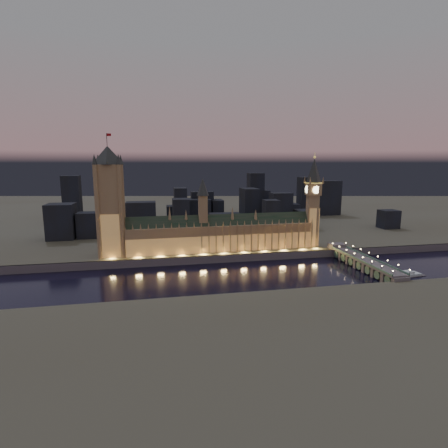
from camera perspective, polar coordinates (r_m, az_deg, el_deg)
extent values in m
plane|color=black|center=(325.17, 0.99, -8.30)|extent=(2000.00, 2000.00, 0.00)
cube|color=#4A4332|center=(830.33, -6.47, 3.13)|extent=(2000.00, 960.00, 8.00)
cube|color=#574D55|center=(362.47, -0.36, -5.70)|extent=(2000.00, 2.50, 8.00)
cube|color=#9F734D|center=(378.83, -0.41, -2.21)|extent=(200.44, 25.03, 28.00)
cube|color=#B88448|center=(370.10, -0.12, -3.30)|extent=(200.00, 0.50, 18.00)
cube|color=black|center=(375.61, -0.41, 0.32)|extent=(200.35, 21.30, 16.26)
cube|color=#9F734D|center=(370.54, -3.46, 2.21)|extent=(9.00, 9.00, 32.00)
cone|color=#2C2E2F|center=(368.01, -3.50, 6.07)|extent=(13.00, 13.00, 18.00)
cube|color=#9F734D|center=(363.77, -15.79, -3.11)|extent=(1.20, 1.20, 28.00)
cone|color=#9F734D|center=(361.01, -15.91, -0.45)|extent=(2.00, 2.00, 6.00)
cube|color=#9F734D|center=(363.17, -14.58, -3.07)|extent=(1.20, 1.20, 28.00)
cone|color=#9F734D|center=(360.41, -14.69, -0.41)|extent=(2.00, 2.00, 6.00)
cube|color=#9F734D|center=(362.74, -13.37, -3.03)|extent=(1.20, 1.20, 28.00)
cone|color=#9F734D|center=(359.97, -13.47, -0.38)|extent=(2.00, 2.00, 6.00)
cube|color=#9F734D|center=(362.46, -12.15, -3.00)|extent=(1.20, 1.20, 28.00)
cone|color=#9F734D|center=(359.69, -12.25, -0.34)|extent=(2.00, 2.00, 6.00)
cube|color=#9F734D|center=(362.35, -10.93, -2.96)|extent=(1.20, 1.20, 28.00)
cone|color=#9F734D|center=(359.58, -11.02, -0.29)|extent=(2.00, 2.00, 6.00)
cube|color=#9F734D|center=(362.41, -9.72, -2.92)|extent=(1.20, 1.20, 28.00)
cone|color=#9F734D|center=(359.63, -9.80, -0.25)|extent=(2.00, 2.00, 6.00)
cube|color=#9F734D|center=(362.62, -8.50, -2.88)|extent=(1.20, 1.20, 28.00)
cone|color=#9F734D|center=(359.85, -8.57, -0.21)|extent=(2.00, 2.00, 6.00)
cube|color=#9F734D|center=(363.00, -7.29, -2.83)|extent=(1.20, 1.20, 28.00)
cone|color=#9F734D|center=(360.23, -7.35, -0.17)|extent=(2.00, 2.00, 6.00)
cube|color=#9F734D|center=(363.54, -6.08, -2.79)|extent=(1.20, 1.20, 28.00)
cone|color=#9F734D|center=(360.78, -6.13, -0.13)|extent=(2.00, 2.00, 6.00)
cube|color=#9F734D|center=(364.24, -4.87, -2.74)|extent=(1.20, 1.20, 28.00)
cone|color=#9F734D|center=(361.49, -4.92, -0.09)|extent=(2.00, 2.00, 6.00)
cube|color=#9F734D|center=(365.11, -3.67, -2.70)|extent=(1.20, 1.20, 28.00)
cone|color=#9F734D|center=(362.36, -3.71, -0.05)|extent=(2.00, 2.00, 6.00)
cube|color=#9F734D|center=(366.13, -2.47, -2.65)|extent=(1.20, 1.20, 28.00)
cone|color=#9F734D|center=(363.39, -2.51, -0.01)|extent=(2.00, 2.00, 6.00)
cube|color=#9F734D|center=(367.31, -1.29, -2.60)|extent=(1.20, 1.20, 28.00)
cone|color=#9F734D|center=(364.58, -1.31, 0.03)|extent=(2.00, 2.00, 6.00)
cube|color=#9F734D|center=(368.65, -0.11, -2.55)|extent=(1.20, 1.20, 28.00)
cone|color=#9F734D|center=(365.93, -0.12, 0.07)|extent=(2.00, 2.00, 6.00)
cube|color=#9F734D|center=(370.14, 1.06, -2.50)|extent=(1.20, 1.20, 28.00)
cone|color=#9F734D|center=(367.43, 1.05, 0.11)|extent=(2.00, 2.00, 6.00)
cube|color=#9F734D|center=(371.79, 2.23, -2.45)|extent=(1.20, 1.20, 28.00)
cone|color=#9F734D|center=(369.09, 2.22, 0.15)|extent=(2.00, 2.00, 6.00)
cube|color=#9F734D|center=(373.59, 3.38, -2.40)|extent=(1.20, 1.20, 28.00)
cone|color=#9F734D|center=(370.90, 3.38, 0.18)|extent=(2.00, 2.00, 6.00)
cube|color=#9F734D|center=(375.54, 4.51, -2.35)|extent=(1.20, 1.20, 28.00)
cone|color=#9F734D|center=(372.86, 4.52, 0.22)|extent=(2.00, 2.00, 6.00)
cube|color=#9F734D|center=(377.63, 5.64, -2.30)|extent=(1.20, 1.20, 28.00)
cone|color=#9F734D|center=(374.97, 5.66, 0.26)|extent=(2.00, 2.00, 6.00)
cube|color=#9F734D|center=(379.87, 6.75, -2.25)|extent=(1.20, 1.20, 28.00)
cone|color=#9F734D|center=(377.22, 6.78, 0.30)|extent=(2.00, 2.00, 6.00)
cube|color=#9F734D|center=(382.25, 7.85, -2.20)|extent=(1.20, 1.20, 28.00)
cone|color=#9F734D|center=(379.62, 7.88, 0.33)|extent=(2.00, 2.00, 6.00)
cube|color=#9F734D|center=(384.76, 8.94, -2.14)|extent=(1.20, 1.20, 28.00)
cone|color=#9F734D|center=(382.15, 8.98, 0.37)|extent=(2.00, 2.00, 6.00)
cube|color=#9F734D|center=(387.42, 10.01, -2.09)|extent=(1.20, 1.20, 28.00)
cone|color=#9F734D|center=(384.83, 10.05, 0.40)|extent=(2.00, 2.00, 6.00)
cube|color=#9F734D|center=(390.21, 11.06, -2.04)|extent=(1.20, 1.20, 28.00)
cone|color=#9F734D|center=(387.63, 11.11, 0.44)|extent=(2.00, 2.00, 6.00)
cube|color=#9F734D|center=(393.13, 12.10, -1.99)|extent=(1.20, 1.20, 28.00)
cone|color=#9F734D|center=(390.57, 12.16, 0.47)|extent=(2.00, 2.00, 6.00)
cube|color=#9F734D|center=(396.17, 13.13, -1.93)|extent=(1.20, 1.20, 28.00)
cone|color=#9F734D|center=(393.64, 13.19, 0.51)|extent=(2.00, 2.00, 6.00)
cube|color=#9F734D|center=(399.35, 14.14, -1.88)|extent=(1.20, 1.20, 28.00)
cone|color=#9F734D|center=(396.83, 14.21, 0.54)|extent=(2.00, 2.00, 6.00)
cone|color=#9F734D|center=(368.08, -8.86, 1.58)|extent=(4.40, 4.40, 18.00)
cone|color=#9F734D|center=(369.36, -6.22, 1.36)|extent=(4.40, 4.40, 14.00)
cone|color=#9F734D|center=(376.57, 1.38, 1.73)|extent=(4.40, 4.40, 16.00)
cone|color=#9F734D|center=(383.22, 5.18, 1.54)|extent=(4.40, 4.40, 12.00)
cube|color=#9F734D|center=(369.99, -17.99, 2.06)|extent=(22.46, 22.46, 92.27)
cube|color=#B88448|center=(362.98, -18.00, -1.95)|extent=(22.00, 0.50, 44.00)
cone|color=#2C2E2F|center=(366.98, -18.46, 10.62)|extent=(31.68, 31.68, 18.00)
cylinder|color=black|center=(367.59, -18.59, 12.95)|extent=(0.50, 0.50, 12.00)
cube|color=#AC0F17|center=(367.62, -18.28, 13.67)|extent=(4.00, 0.15, 2.50)
cylinder|color=#9F734D|center=(360.74, -19.93, 1.76)|extent=(4.40, 4.40, 92.27)
cone|color=#2C2E2F|center=(357.59, -20.42, 9.89)|extent=(5.20, 5.20, 10.00)
cylinder|color=#9F734D|center=(382.30, -19.44, 2.22)|extent=(4.40, 4.40, 92.27)
cone|color=#2C2E2F|center=(379.32, -19.89, 9.89)|extent=(5.20, 5.20, 10.00)
cylinder|color=#9F734D|center=(357.94, -16.45, 1.89)|extent=(4.40, 4.40, 92.27)
cone|color=#2C2E2F|center=(354.76, -16.87, 10.09)|extent=(5.20, 5.20, 10.00)
cylinder|color=#9F734D|center=(379.66, -16.15, 2.34)|extent=(4.40, 4.40, 92.27)
cone|color=#2C2E2F|center=(376.66, -16.53, 10.07)|extent=(5.20, 5.20, 10.00)
cube|color=#9F734D|center=(407.91, 14.16, 0.52)|extent=(13.75, 13.75, 58.20)
cube|color=#B88448|center=(403.59, 14.49, -0.62)|extent=(12.00, 0.50, 44.00)
cube|color=#9F734D|center=(403.79, 14.37, 5.51)|extent=(15.00, 15.00, 13.04)
cube|color=#F2C64C|center=(403.34, 14.42, 6.52)|extent=(15.75, 15.75, 1.20)
cone|color=#2C2E2F|center=(402.83, 14.50, 8.45)|extent=(18.00, 18.00, 26.00)
sphere|color=#F2C64C|center=(402.78, 14.59, 10.51)|extent=(2.80, 2.80, 2.80)
cylinder|color=#F2C64C|center=(402.83, 14.61, 10.86)|extent=(0.40, 0.40, 5.00)
cylinder|color=#FFF2BF|center=(396.82, 14.85, 5.42)|extent=(8.40, 0.50, 8.40)
cylinder|color=#FFF2BF|center=(410.79, 13.91, 5.60)|extent=(8.40, 0.50, 8.40)
cylinder|color=#FFF2BF|center=(400.55, 13.37, 5.52)|extent=(0.50, 8.40, 8.40)
cylinder|color=#FFF2BF|center=(407.16, 15.37, 5.50)|extent=(0.50, 8.40, 8.40)
cone|color=#9F734D|center=(393.21, 13.91, 6.96)|extent=(2.60, 2.60, 8.00)
cone|color=#9F734D|center=(406.86, 13.02, 7.08)|extent=(2.60, 2.60, 8.00)
cone|color=#9F734D|center=(399.73, 15.88, 6.91)|extent=(2.60, 2.60, 8.00)
cone|color=#9F734D|center=(413.16, 14.94, 7.04)|extent=(2.60, 2.60, 8.00)
cube|color=#574D55|center=(363.22, 22.10, -5.52)|extent=(16.53, 100.00, 1.60)
cube|color=#406C54|center=(358.69, 21.06, -5.41)|extent=(0.80, 100.00, 1.60)
cube|color=#406C54|center=(367.16, 23.15, -5.21)|extent=(0.80, 100.00, 1.60)
cube|color=#574D55|center=(408.92, 17.92, -3.70)|extent=(16.53, 12.00, 9.50)
cube|color=#574D55|center=(325.89, 26.85, -8.56)|extent=(14.88, 4.00, 9.50)
cylinder|color=black|center=(318.80, 25.84, -7.31)|extent=(0.30, 0.30, 4.40)
sphere|color=#FFD88C|center=(318.16, 25.87, -6.91)|extent=(1.00, 1.00, 1.00)
cylinder|color=black|center=(328.29, 28.06, -7.00)|extent=(0.30, 0.30, 4.40)
sphere|color=#FFD88C|center=(327.68, 28.09, -6.62)|extent=(1.00, 1.00, 1.00)
cube|color=#574D55|center=(336.63, 25.36, -7.87)|extent=(14.88, 4.00, 9.50)
cylinder|color=black|center=(329.78, 24.36, -6.64)|extent=(0.30, 0.30, 4.40)
sphere|color=#FFD88C|center=(329.16, 24.39, -6.25)|extent=(1.00, 1.00, 1.00)
cylinder|color=black|center=(338.96, 26.55, -6.37)|extent=(0.30, 0.30, 4.40)
sphere|color=#FFD88C|center=(338.36, 26.58, -6.00)|extent=(1.00, 1.00, 1.00)
cube|color=#574D55|center=(347.63, 23.97, -7.22)|extent=(14.88, 4.00, 9.50)
cylinder|color=black|center=(341.00, 22.98, -6.01)|extent=(0.30, 0.30, 4.40)
sphere|color=#FFD88C|center=(340.40, 23.00, -5.64)|extent=(1.00, 1.00, 1.00)
cylinder|color=black|center=(349.89, 25.13, -5.77)|extent=(0.30, 0.30, 4.40)
sphere|color=#FFD88C|center=(349.31, 25.16, -5.41)|extent=(1.00, 1.00, 1.00)
cube|color=#574D55|center=(358.87, 22.67, -6.60)|extent=(14.88, 4.00, 9.50)
cylinder|color=black|center=(352.44, 21.69, -5.42)|extent=(0.30, 0.30, 4.40)
sphere|color=#FFD88C|center=(351.87, 21.71, -5.06)|extent=(1.00, 1.00, 1.00)
cylinder|color=black|center=(361.05, 23.80, -5.21)|extent=(0.30, 0.30, 4.40)
sphere|color=#FFD88C|center=(360.49, 23.83, -4.85)|extent=(1.00, 1.00, 1.00)
cube|color=#574D55|center=(370.31, 21.45, -6.02)|extent=(14.88, 4.00, 9.50)
cylinder|color=black|center=(364.09, 20.48, -4.86)|extent=(0.30, 0.30, 4.40)
sphere|color=#FFD88C|center=(363.53, 20.51, -4.51)|extent=(1.00, 1.00, 1.00)
cylinder|color=black|center=(372.43, 22.56, -4.67)|extent=(0.30, 0.30, 4.40)
sphere|color=#FFD88C|center=(371.88, 22.58, -4.33)|extent=(1.00, 1.00, 1.00)
cube|color=#574D55|center=(381.94, 20.31, -5.47)|extent=(14.88, 4.00, 9.50)
cylinder|color=black|center=(375.92, 19.35, -4.34)|extent=(0.30, 0.30, 4.40)
sphere|color=#FFD88C|center=(375.38, 19.38, -4.00)|extent=(1.00, 1.00, 1.00)
cylinder|color=black|center=(384.00, 21.39, -4.17)|extent=(0.30, 0.30, 4.40)
sphere|color=#FFD88C|center=(383.47, 21.41, -3.83)|extent=(1.00, 1.00, 1.00)
cube|color=#574D55|center=(393.75, 19.23, -4.95)|extent=(14.88, 4.00, 9.50)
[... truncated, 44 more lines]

